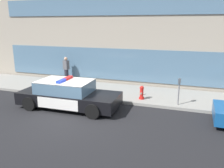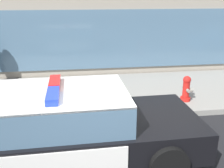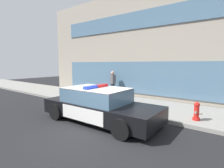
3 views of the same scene
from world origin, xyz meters
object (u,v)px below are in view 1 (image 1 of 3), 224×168
(police_cruiser, at_px, (68,94))
(parking_meter, at_px, (179,87))
(fire_hydrant, at_px, (142,93))
(pedestrian_on_sidewalk, at_px, (66,69))

(police_cruiser, distance_m, parking_meter, 5.51)
(fire_hydrant, xyz_separation_m, pedestrian_on_sidewalk, (-5.83, 2.24, 0.51))
(fire_hydrant, bearing_deg, police_cruiser, -147.90)
(fire_hydrant, distance_m, parking_meter, 2.02)
(fire_hydrant, relative_size, parking_meter, 0.54)
(police_cruiser, xyz_separation_m, pedestrian_on_sidewalk, (-2.54, 4.30, 0.33))
(police_cruiser, distance_m, pedestrian_on_sidewalk, 5.01)
(pedestrian_on_sidewalk, bearing_deg, police_cruiser, -130.05)
(parking_meter, bearing_deg, police_cruiser, -161.22)
(police_cruiser, relative_size, parking_meter, 3.76)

